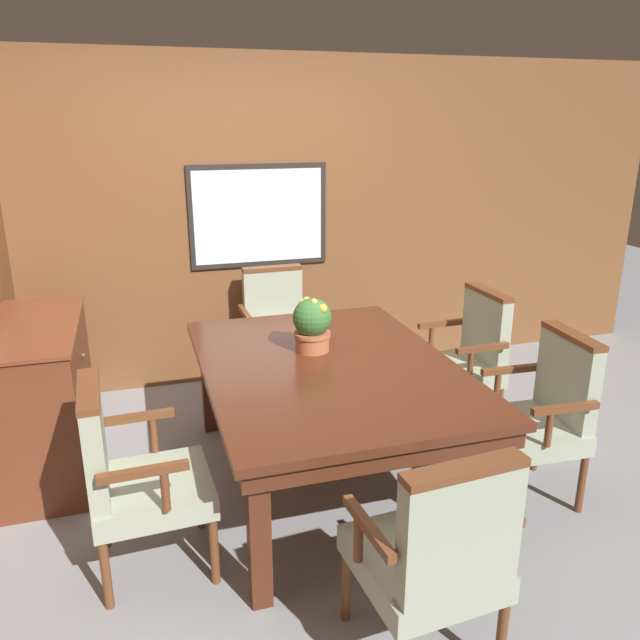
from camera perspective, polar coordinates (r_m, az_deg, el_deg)
name	(u,v)px	position (r m, az deg, el deg)	size (l,w,h in m)	color
ground_plane	(303,492)	(3.62, -1.53, -15.47)	(14.00, 14.00, 0.00)	gray
wall_back	(240,225)	(4.80, -7.30, 8.65)	(7.20, 0.08, 2.45)	brown
dining_table	(328,378)	(3.42, 0.73, -5.33)	(1.33, 1.86, 0.73)	#4C2314
chair_head_near	(435,552)	(2.45, 10.48, -20.14)	(0.57, 0.56, 0.93)	brown
chair_head_far	(278,328)	(4.68, -3.88, -0.69)	(0.55, 0.53, 0.93)	brown
chair_right_far	(465,356)	(4.24, 13.12, -3.19)	(0.53, 0.55, 0.93)	brown
chair_right_near	(540,412)	(3.57, 19.48, -7.95)	(0.55, 0.56, 0.93)	brown
chair_left_near	(133,474)	(2.96, -16.76, -13.30)	(0.54, 0.56, 0.93)	brown
potted_plant	(312,324)	(3.52, -0.72, -0.37)	(0.22, 0.23, 0.32)	#B2603D
sideboard_cabinet	(43,397)	(3.99, -23.99, -6.48)	(0.50, 1.16, 0.89)	brown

